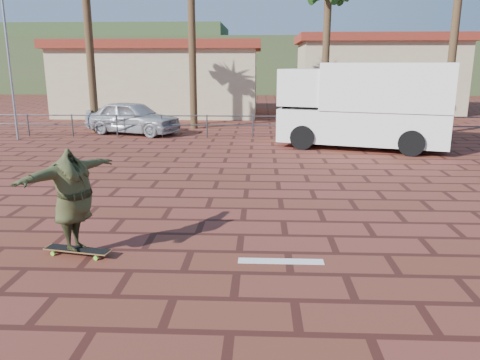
% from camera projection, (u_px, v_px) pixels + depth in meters
% --- Properties ---
extents(ground, '(120.00, 120.00, 0.00)m').
position_uv_depth(ground, '(241.00, 235.00, 8.85)').
color(ground, maroon).
rests_on(ground, ground).
extents(paint_stripe, '(1.40, 0.22, 0.01)m').
position_uv_depth(paint_stripe, '(281.00, 261.00, 7.66)').
color(paint_stripe, white).
rests_on(paint_stripe, ground).
extents(guardrail, '(24.06, 0.06, 1.00)m').
position_uv_depth(guardrail, '(253.00, 122.00, 20.33)').
color(guardrail, '#47494F').
rests_on(guardrail, ground).
extents(flagpole, '(1.30, 0.10, 8.00)m').
position_uv_depth(flagpole, '(8.00, 26.00, 18.83)').
color(flagpole, gray).
rests_on(flagpole, ground).
extents(building_west, '(12.60, 7.60, 4.50)m').
position_uv_depth(building_west, '(162.00, 78.00, 29.89)').
color(building_west, beige).
rests_on(building_west, ground).
extents(building_east, '(10.60, 6.60, 5.00)m').
position_uv_depth(building_east, '(376.00, 73.00, 31.17)').
color(building_east, beige).
rests_on(building_east, ground).
extents(hill_front, '(70.00, 18.00, 6.00)m').
position_uv_depth(hill_front, '(258.00, 65.00, 56.61)').
color(hill_front, '#384C28').
rests_on(hill_front, ground).
extents(hill_back, '(35.00, 14.00, 8.00)m').
position_uv_depth(hill_back, '(96.00, 58.00, 63.13)').
color(hill_back, '#384C28').
rests_on(hill_back, ground).
extents(longboard, '(1.19, 0.48, 0.11)m').
position_uv_depth(longboard, '(78.00, 250.00, 7.89)').
color(longboard, olive).
rests_on(longboard, ground).
extents(skateboarder, '(1.36, 2.17, 1.72)m').
position_uv_depth(skateboarder, '(73.00, 200.00, 7.68)').
color(skateboarder, '#3A3E21').
rests_on(skateboarder, longboard).
extents(campervan, '(6.64, 4.28, 3.19)m').
position_uv_depth(campervan, '(365.00, 104.00, 17.74)').
color(campervan, white).
rests_on(campervan, ground).
extents(car_silver, '(4.79, 3.16, 1.51)m').
position_uv_depth(car_silver, '(133.00, 117.00, 21.51)').
color(car_silver, '#AAADB1').
rests_on(car_silver, ground).
extents(car_white, '(4.65, 2.31, 1.47)m').
position_uv_depth(car_white, '(382.00, 116.00, 22.16)').
color(car_white, white).
rests_on(car_white, ground).
extents(street_sign, '(0.48, 0.10, 2.34)m').
position_uv_depth(street_sign, '(394.00, 101.00, 19.84)').
color(street_sign, gray).
rests_on(street_sign, ground).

